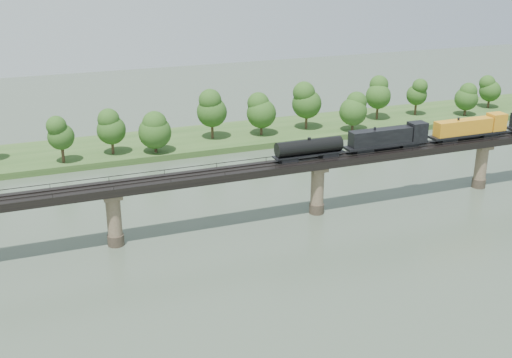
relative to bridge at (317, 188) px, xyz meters
name	(u,v)px	position (x,y,z in m)	size (l,w,h in m)	color
ground	(400,282)	(0.00, -30.00, -5.46)	(400.00, 400.00, 0.00)	#384637
far_bank	(227,137)	(0.00, 55.00, -4.66)	(300.00, 24.00, 1.60)	#2D4C1E
bridge	(317,188)	(0.00, 0.00, 0.00)	(236.00, 30.00, 11.50)	#473A2D
bridge_superstructure	(318,157)	(0.00, 0.00, 6.33)	(220.00, 4.90, 0.75)	black
far_treeline	(203,115)	(-8.21, 50.52, 3.37)	(289.06, 17.54, 13.60)	#382619
freight_train	(443,132)	(28.88, 0.00, 8.48)	(74.13, 2.89, 5.10)	black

